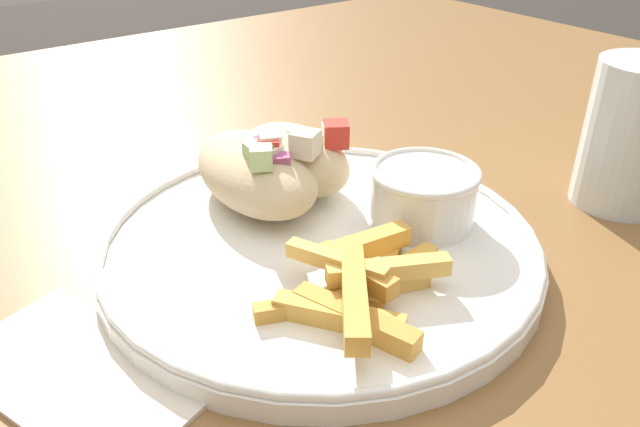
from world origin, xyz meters
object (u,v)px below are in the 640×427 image
plate (320,244)px  pita_sandwich_far (295,158)px  pita_sandwich_near (257,171)px  fries_pile (360,285)px  sauce_ramekin (423,192)px  water_glass (631,142)px

plate → pita_sandwich_far: 0.08m
plate → pita_sandwich_near: size_ratio=2.17×
plate → fries_pile: (0.07, -0.02, 0.02)m
pita_sandwich_far → sauce_ramekin: pita_sandwich_far is taller
water_glass → fries_pile: bearing=-92.3°
plate → sauce_ramekin: bearing=71.7°
pita_sandwich_near → pita_sandwich_far: 0.03m
pita_sandwich_far → fries_pile: (0.14, -0.05, -0.01)m
fries_pile → sauce_ramekin: bearing=115.2°
fries_pile → sauce_ramekin: (-0.04, 0.09, 0.01)m
plate → sauce_ramekin: size_ratio=3.89×
water_glass → sauce_ramekin: bearing=-108.4°
pita_sandwich_far → water_glass: (0.15, 0.21, 0.01)m
pita_sandwich_far → sauce_ramekin: 0.10m
pita_sandwich_far → sauce_ramekin: (0.10, 0.04, -0.00)m
sauce_ramekin → water_glass: bearing=71.6°
sauce_ramekin → water_glass: 0.17m
plate → pita_sandwich_far: bearing=157.1°
plate → pita_sandwich_near: 0.08m
pita_sandwich_near → fries_pile: (0.14, -0.02, -0.01)m
plate → fries_pile: size_ratio=2.33×
plate → pita_sandwich_near: bearing=-176.3°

